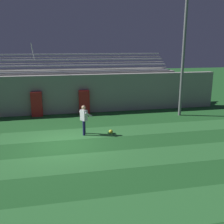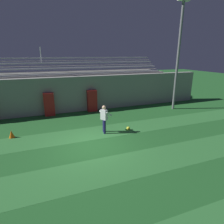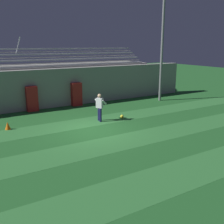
% 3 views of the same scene
% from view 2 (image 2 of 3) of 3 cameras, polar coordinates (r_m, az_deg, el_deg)
% --- Properties ---
extents(ground_plane, '(80.00, 80.00, 0.00)m').
position_cam_2_polar(ground_plane, '(9.72, -6.47, -10.27)').
color(ground_plane, '#236028').
extents(turf_stripe_mid, '(28.00, 1.89, 0.01)m').
position_cam_2_polar(turf_stripe_mid, '(7.89, -2.30, -17.28)').
color(turf_stripe_mid, '#337A38').
rests_on(turf_stripe_mid, ground).
extents(turf_stripe_far, '(28.00, 1.89, 0.01)m').
position_cam_2_polar(turf_stripe_far, '(11.11, -8.51, -6.69)').
color(turf_stripe_far, '#337A38').
rests_on(turf_stripe_far, ground).
extents(back_wall, '(24.00, 0.60, 2.80)m').
position_cam_2_polar(back_wall, '(15.34, -12.71, 5.25)').
color(back_wall, '#999691').
rests_on(back_wall, ground).
extents(padding_pillar_gate_left, '(0.75, 0.44, 1.73)m').
position_cam_2_polar(padding_pillar_gate_left, '(14.80, -18.61, 2.19)').
color(padding_pillar_gate_left, '#B21E1E').
rests_on(padding_pillar_gate_left, ground).
extents(padding_pillar_gate_right, '(0.75, 0.44, 1.73)m').
position_cam_2_polar(padding_pillar_gate_right, '(15.24, -6.10, 3.43)').
color(padding_pillar_gate_right, '#B21E1E').
rests_on(padding_pillar_gate_right, ground).
extents(bleacher_stand, '(18.00, 3.35, 5.03)m').
position_cam_2_polar(bleacher_stand, '(17.27, -13.70, 6.81)').
color(bleacher_stand, '#999691').
rests_on(bleacher_stand, ground).
extents(floodlight_pole, '(0.90, 0.36, 8.63)m').
position_cam_2_polar(floodlight_pole, '(16.28, 19.90, 19.55)').
color(floodlight_pole, slate).
rests_on(floodlight_pole, ground).
extents(goalkeeper, '(0.71, 0.74, 1.67)m').
position_cam_2_polar(goalkeeper, '(10.90, -2.37, -1.62)').
color(goalkeeper, '#19194C').
rests_on(goalkeeper, ground).
extents(soccer_ball, '(0.22, 0.22, 0.22)m').
position_cam_2_polar(soccer_ball, '(11.58, 4.98, -4.97)').
color(soccer_ball, yellow).
rests_on(soccer_ball, ground).
extents(traffic_cone, '(0.30, 0.30, 0.42)m').
position_cam_2_polar(traffic_cone, '(11.88, -28.30, -5.96)').
color(traffic_cone, orange).
rests_on(traffic_cone, ground).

